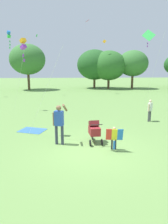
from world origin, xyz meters
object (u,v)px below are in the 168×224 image
at_px(stroller, 94,129).
at_px(kite_green_novelty, 149,38).
at_px(kite_orange_delta, 9,36).
at_px(picnic_blanket, 32,130).
at_px(child_with_butterfly_kite, 114,136).
at_px(person_red_shirt, 150,109).
at_px(person_adult_flyer, 59,121).
at_px(kite_adult_black, 24,45).

distance_m(stroller, kite_green_novelty, 11.17).
height_order(kite_orange_delta, picnic_blanket, kite_orange_delta).
height_order(child_with_butterfly_kite, person_red_shirt, person_red_shirt).
bearing_deg(child_with_butterfly_kite, kite_orange_delta, 126.00).
bearing_deg(person_adult_flyer, person_red_shirt, 32.85).
bearing_deg(person_red_shirt, child_with_butterfly_kite, -126.59).
xyz_separation_m(stroller, picnic_blanket, (-3.10, 1.98, -0.60)).
bearing_deg(person_red_shirt, kite_adult_black, -163.42).
xyz_separation_m(child_with_butterfly_kite, stroller, (-0.70, 0.91, 0.01)).
relative_size(person_adult_flyer, kite_green_novelty, 0.29).
xyz_separation_m(kite_orange_delta, person_red_shirt, (9.37, -4.18, -4.81)).
height_order(kite_adult_black, picnic_blanket, kite_adult_black).
distance_m(child_with_butterfly_kite, picnic_blanket, 4.80).
relative_size(kite_orange_delta, kite_green_novelty, 0.94).
height_order(person_adult_flyer, stroller, person_adult_flyer).
distance_m(kite_green_novelty, person_red_shirt, 7.11).
distance_m(child_with_butterfly_kite, kite_orange_delta, 11.64).
xyz_separation_m(kite_adult_black, person_red_shirt, (7.04, 2.10, -3.51)).
height_order(child_with_butterfly_kite, person_adult_flyer, person_adult_flyer).
relative_size(person_adult_flyer, kite_orange_delta, 0.30).
bearing_deg(picnic_blanket, person_red_shirt, 11.53).
bearing_deg(picnic_blanket, stroller, -32.58).
height_order(stroller, kite_adult_black, kite_adult_black).
relative_size(person_adult_flyer, stroller, 1.65).
bearing_deg(kite_green_novelty, stroller, -123.05).
distance_m(person_adult_flyer, stroller, 1.61).
bearing_deg(person_adult_flyer, picnic_blanket, 126.58).
relative_size(child_with_butterfly_kite, stroller, 0.87).
bearing_deg(child_with_butterfly_kite, picnic_blanket, 142.75).
relative_size(kite_green_novelty, person_red_shirt, 4.64).
bearing_deg(kite_orange_delta, stroller, -54.19).
distance_m(person_adult_flyer, kite_orange_delta, 9.78).
bearing_deg(person_red_shirt, stroller, -138.86).
xyz_separation_m(kite_orange_delta, kite_green_novelty, (10.90, 0.75, 0.08)).
bearing_deg(child_with_butterfly_kite, stroller, 127.56).
height_order(kite_orange_delta, kite_green_novelty, kite_green_novelty).
bearing_deg(person_red_shirt, kite_orange_delta, 155.95).
xyz_separation_m(kite_green_novelty, picnic_blanket, (-8.52, -6.36, -5.69)).
relative_size(kite_adult_black, picnic_blanket, 3.51).
relative_size(person_adult_flyer, kite_adult_black, 0.39).
bearing_deg(kite_orange_delta, person_adult_flyer, -62.95).
xyz_separation_m(person_adult_flyer, picnic_blanket, (-1.55, 2.09, -1.04)).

